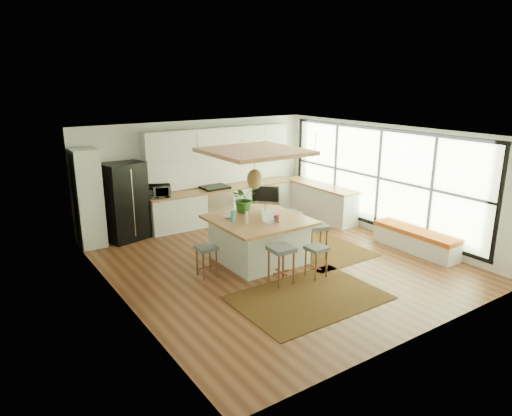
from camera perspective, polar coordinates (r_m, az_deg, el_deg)
floor at (r=9.74m, az=2.64°, el=-6.73°), size 7.00×7.00×0.00m
ceiling at (r=9.06m, az=2.86°, el=9.26°), size 7.00×7.00×0.00m
wall_back at (r=12.22m, az=-7.13°, el=4.45°), size 6.50×0.00×6.50m
wall_front at (r=6.96m, az=20.28°, el=-5.21°), size 6.50×0.00×6.50m
wall_left at (r=7.88m, az=-16.59°, el=-2.45°), size 0.00×7.00×7.00m
wall_right at (r=11.50m, az=15.87°, el=3.26°), size 0.00×7.00×7.00m
window_wall at (r=11.47m, az=15.79°, el=3.48°), size 0.10×6.20×2.60m
pantry at (r=10.98m, az=-20.14°, el=1.10°), size 0.55×0.60×2.25m
back_counter_base at (r=12.41m, az=-4.05°, el=0.39°), size 4.20×0.60×0.88m
back_counter_top at (r=12.29m, az=-4.10°, el=2.46°), size 4.24×0.64×0.05m
backsplash at (r=12.45m, az=-4.83°, el=4.74°), size 4.20×0.02×0.80m
upper_cabinets at (r=12.19m, az=-4.54°, el=8.31°), size 4.20×0.34×0.70m
range at (r=12.27m, az=-5.07°, el=0.49°), size 0.76×0.62×1.00m
right_counter_base at (r=12.84m, az=7.86°, el=0.81°), size 0.60×2.50×0.88m
right_counter_top at (r=12.73m, az=7.94°, el=2.81°), size 0.64×2.54×0.05m
window_bench at (r=10.85m, az=19.21°, el=-3.81°), size 0.52×2.00×0.50m
ceiling_panel at (r=9.30m, az=-0.17°, el=5.40°), size 1.86×1.86×0.80m
rug_near at (r=8.30m, az=6.58°, el=-10.97°), size 2.60×1.80×0.01m
rug_right at (r=10.69m, az=7.03°, el=-4.70°), size 1.80×2.60×0.01m
fridge at (r=11.26m, az=-16.06°, el=0.75°), size 1.07×0.93×1.86m
island at (r=9.67m, az=0.35°, el=-3.93°), size 1.85×1.85×0.93m
stool_near_left at (r=8.65m, az=3.14°, el=-7.20°), size 0.45×0.45×0.74m
stool_near_right at (r=8.99m, az=7.49°, el=-6.38°), size 0.38×0.38×0.63m
stool_right_front at (r=9.94m, az=7.47°, el=-4.17°), size 0.56×0.56×0.74m
stool_right_back at (r=10.77m, az=4.30°, el=-2.50°), size 0.45×0.45×0.75m
stool_left_side at (r=8.99m, az=-6.16°, el=-6.34°), size 0.38×0.38×0.63m
laptop at (r=9.23m, az=1.91°, el=-1.09°), size 0.35×0.36×0.24m
monitor at (r=10.02m, az=1.18°, el=1.12°), size 0.59×0.60×0.58m
microwave at (r=11.48m, az=-11.92°, el=2.25°), size 0.60×0.45×0.36m
island_plant at (r=9.91m, az=-1.51°, el=0.84°), size 0.59×0.65×0.49m
island_bowl at (r=9.54m, az=-3.49°, el=-1.15°), size 0.20×0.20×0.05m
island_bottle_0 at (r=9.29m, az=-2.79°, el=-1.14°), size 0.07×0.07×0.19m
island_bottle_1 at (r=9.16m, az=-1.18°, el=-1.37°), size 0.07×0.07×0.19m
island_bottle_2 at (r=9.40m, az=2.65°, el=-0.94°), size 0.07×0.07×0.19m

